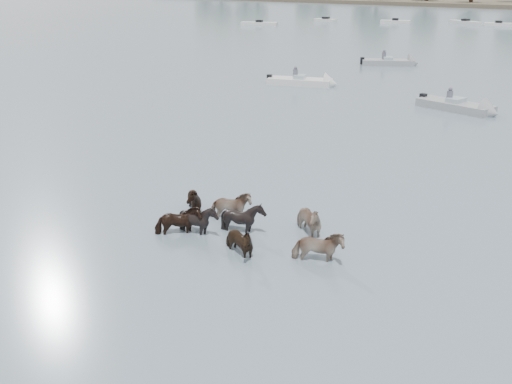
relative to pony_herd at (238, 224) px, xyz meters
The scene contains 6 objects.
ground 1.41m from the pony_herd, 13.27° to the right, with size 400.00×400.00×0.00m, color #4D616E.
shoreline 164.69m from the pony_herd, 114.64° to the left, with size 160.00×30.00×1.00m, color #4C4233.
pony_herd is the anchor object (origin of this frame).
motorboat_a 25.97m from the pony_herd, 117.46° to the left, with size 5.31×3.29×1.92m.
motorboat_b 21.36m from the pony_herd, 89.97° to the left, with size 5.20×2.55×1.92m.
motorboat_f 37.98m from the pony_herd, 107.18° to the left, with size 5.08×3.98×1.92m.
Camera 1 is at (8.83, -12.06, 7.56)m, focal length 39.74 mm.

